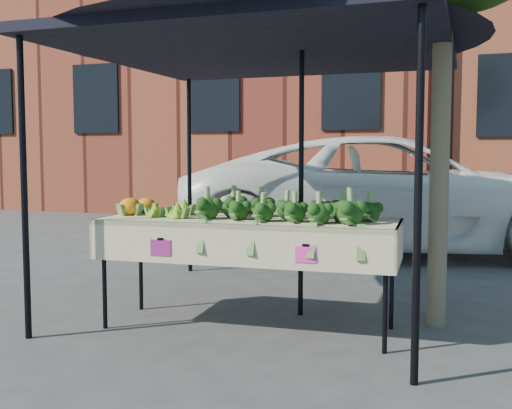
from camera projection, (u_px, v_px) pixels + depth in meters
name	position (u px, v px, depth m)	size (l,w,h in m)	color
ground	(225.00, 330.00, 4.98)	(90.00, 90.00, 0.00)	#333336
table	(248.00, 274.00, 4.99)	(2.44, 0.92, 0.90)	#BCB08B
canopy	(266.00, 159.00, 5.54)	(3.16, 3.16, 2.74)	black
broccoli_heap	(288.00, 205.00, 4.86)	(1.45, 0.55, 0.23)	#0F340F
romanesco_cluster	(172.00, 206.00, 5.15)	(0.41, 0.45, 0.18)	#84AD28
cauliflower_pair	(138.00, 205.00, 5.35)	(0.21, 0.41, 0.16)	orange
vehicle	(396.00, 41.00, 8.76)	(2.78, 1.67, 6.03)	white
street_tree	(442.00, 54.00, 4.94)	(2.25, 2.25, 4.44)	#1E4C14
building_left	(221.00, 45.00, 17.54)	(12.00, 8.00, 9.00)	maroon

